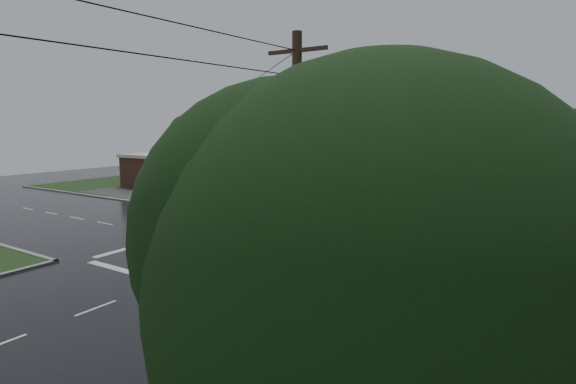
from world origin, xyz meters
The scene contains 17 objects.
ground centered at (0.00, 0.00, 0.00)m, with size 120.00×120.00×0.00m, color black.
grass_nw centered at (-26.00, 26.00, 0.04)m, with size 36.00×36.00×0.08m, color black.
gas_station centered at (-25.68, 19.70, 2.55)m, with size 26.20×18.00×5.60m.
pylon_sign centered at (-10.50, 10.50, 4.01)m, with size 2.00×0.35×6.00m.
utility_pole_nw centered at (-9.50, 9.50, 5.72)m, with size 2.20×0.32×11.00m.
utility_pole_se centered at (9.50, -9.50, 5.72)m, with size 2.20×0.32×11.00m.
utility_pole_n centered at (-9.50, 38.00, 5.47)m, with size 2.20×0.32×10.50m.
traffic_signals centered at (0.02, -0.02, 6.48)m, with size 26.87×26.87×1.47m.
house_near centered at (-20.95, 36.00, 4.41)m, with size 11.05×8.48×8.60m.
house_far centered at (-21.95, 48.00, 4.41)m, with size 11.05×8.48×8.60m.
tree_nw_behind centered at (-33.84, 29.99, 6.18)m, with size 8.93×7.60×10.00m.
tree_ne_near centered at (14.14, 21.99, 5.56)m, with size 7.99×6.80×8.98m.
tree_ne_far centered at (17.15, 33.99, 6.18)m, with size 8.46×7.20×9.80m.
tree_se centered at (15.15, -16.01, 5.56)m, with size 8.22×7.00×9.08m.
car_north centered at (-2.74, 17.70, 0.79)m, with size 1.67×4.80×1.58m, color black.
car_crossing centered at (2.08, -1.46, 0.69)m, with size 1.62×4.03×1.37m, color slate.
car_pump centered at (-14.56, 19.35, 0.72)m, with size 2.03×4.98×1.45m, color #4F1A12.
Camera 1 is at (17.39, -22.25, 8.00)m, focal length 28.00 mm.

